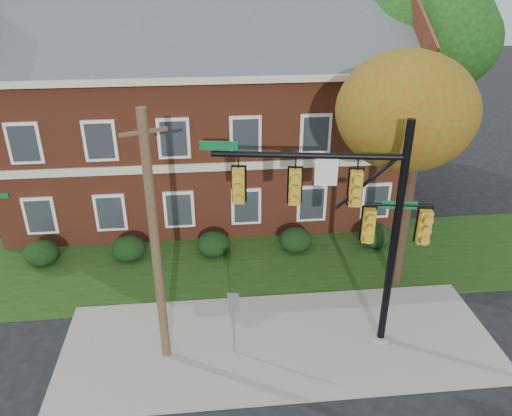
{
  "coord_description": "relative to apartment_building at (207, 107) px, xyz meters",
  "views": [
    {
      "loc": [
        -2.05,
        -11.46,
        11.24
      ],
      "look_at": [
        -0.58,
        3.0,
        3.99
      ],
      "focal_mm": 35.0,
      "sensor_mm": 36.0,
      "label": 1
    }
  ],
  "objects": [
    {
      "name": "ground",
      "position": [
        2.0,
        -11.95,
        -4.99
      ],
      "size": [
        120.0,
        120.0,
        0.0
      ],
      "primitive_type": "plane",
      "color": "black",
      "rests_on": "ground"
    },
    {
      "name": "sidewalk",
      "position": [
        2.0,
        -10.95,
        -4.95
      ],
      "size": [
        14.0,
        5.0,
        0.08
      ],
      "primitive_type": "cube",
      "color": "gray",
      "rests_on": "ground"
    },
    {
      "name": "grass_strip",
      "position": [
        2.0,
        -5.95,
        -4.97
      ],
      "size": [
        30.0,
        6.0,
        0.04
      ],
      "primitive_type": "cube",
      "color": "#193811",
      "rests_on": "ground"
    },
    {
      "name": "apartment_building",
      "position": [
        0.0,
        0.0,
        0.0
      ],
      "size": [
        18.8,
        8.8,
        9.74
      ],
      "color": "brown",
      "rests_on": "ground"
    },
    {
      "name": "hedge_far_left",
      "position": [
        -7.0,
        -5.25,
        -4.46
      ],
      "size": [
        1.4,
        1.26,
        1.05
      ],
      "primitive_type": "ellipsoid",
      "color": "black",
      "rests_on": "ground"
    },
    {
      "name": "hedge_left",
      "position": [
        -3.5,
        -5.25,
        -4.46
      ],
      "size": [
        1.4,
        1.26,
        1.05
      ],
      "primitive_type": "ellipsoid",
      "color": "black",
      "rests_on": "ground"
    },
    {
      "name": "hedge_center",
      "position": [
        0.0,
        -5.25,
        -4.46
      ],
      "size": [
        1.4,
        1.26,
        1.05
      ],
      "primitive_type": "ellipsoid",
      "color": "black",
      "rests_on": "ground"
    },
    {
      "name": "hedge_right",
      "position": [
        3.5,
        -5.25,
        -4.46
      ],
      "size": [
        1.4,
        1.26,
        1.05
      ],
      "primitive_type": "ellipsoid",
      "color": "black",
      "rests_on": "ground"
    },
    {
      "name": "hedge_far_right",
      "position": [
        7.0,
        -5.25,
        -4.46
      ],
      "size": [
        1.4,
        1.26,
        1.05
      ],
      "primitive_type": "ellipsoid",
      "color": "black",
      "rests_on": "ground"
    },
    {
      "name": "tree_near_right",
      "position": [
        7.22,
        -8.09,
        1.68
      ],
      "size": [
        4.5,
        4.25,
        8.58
      ],
      "color": "black",
      "rests_on": "ground"
    },
    {
      "name": "tree_right_rear",
      "position": [
        11.31,
        0.86,
        3.13
      ],
      "size": [
        6.3,
        5.95,
        10.62
      ],
      "color": "black",
      "rests_on": "ground"
    },
    {
      "name": "tree_far_rear",
      "position": [
        1.34,
        7.84,
        3.86
      ],
      "size": [
        6.84,
        6.46,
        11.52
      ],
      "color": "black",
      "rests_on": "ground"
    },
    {
      "name": "traffic_signal",
      "position": [
        3.99,
        -10.93,
        -0.34
      ],
      "size": [
        6.65,
        1.25,
        7.48
      ],
      "rotation": [
        0.0,
        0.0,
        -0.16
      ],
      "color": "gray",
      "rests_on": "ground"
    },
    {
      "name": "utility_pole",
      "position": [
        -1.64,
        -11.16,
        -0.93
      ],
      "size": [
        1.18,
        0.55,
        7.99
      ],
      "rotation": [
        0.0,
        0.0,
        0.39
      ],
      "color": "#4E3A24",
      "rests_on": "ground"
    },
    {
      "name": "sign_post",
      "position": [
        0.5,
        -11.29,
        -3.39
      ],
      "size": [
        0.34,
        0.11,
        2.35
      ],
      "rotation": [
        0.0,
        0.0,
        -0.2
      ],
      "color": "slate",
      "rests_on": "ground"
    }
  ]
}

